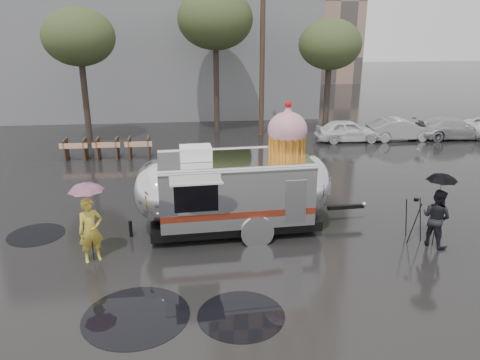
{
  "coord_description": "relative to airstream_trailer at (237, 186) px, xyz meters",
  "views": [
    {
      "loc": [
        -1.45,
        -12.29,
        6.41
      ],
      "look_at": [
        -0.04,
        1.33,
        1.67
      ],
      "focal_mm": 35.0,
      "sensor_mm": 36.0,
      "label": 1
    }
  ],
  "objects": [
    {
      "name": "parked_cars",
      "position": [
        11.93,
        10.67,
        -0.74
      ],
      "size": [
        13.2,
        1.9,
        1.5
      ],
      "color": "silver",
      "rests_on": "ground"
    },
    {
      "name": "umbrella_black",
      "position": [
        5.71,
        -1.7,
        0.45
      ],
      "size": [
        1.05,
        1.05,
        2.27
      ],
      "color": "black",
      "rests_on": "ground"
    },
    {
      "name": "tripod",
      "position": [
        5.22,
        -1.33,
        -0.66
      ],
      "size": [
        0.54,
        0.57,
        1.38
      ],
      "rotation": [
        0.0,
        0.0,
        0.17
      ],
      "color": "black",
      "rests_on": "ground"
    },
    {
      "name": "ground",
      "position": [
        0.15,
        -1.33,
        -1.46
      ],
      "size": [
        120.0,
        120.0,
        0.0
      ],
      "primitive_type": "plane",
      "color": "black",
      "rests_on": "ground"
    },
    {
      "name": "umbrella_pink",
      "position": [
        -4.18,
        -1.63,
        0.48
      ],
      "size": [
        1.14,
        1.14,
        2.33
      ],
      "color": "#CA81A3",
      "rests_on": "ground"
    },
    {
      "name": "tree_right",
      "position": [
        6.15,
        11.67,
        3.6
      ],
      "size": [
        3.36,
        3.36,
        6.42
      ],
      "color": "#382D26",
      "rests_on": "ground"
    },
    {
      "name": "utility_pole",
      "position": [
        2.65,
        12.67,
        3.16
      ],
      "size": [
        1.6,
        0.28,
        9.0
      ],
      "color": "#473323",
      "rests_on": "ground"
    },
    {
      "name": "tree_mid",
      "position": [
        0.15,
        13.67,
        4.88
      ],
      "size": [
        4.2,
        4.2,
        8.03
      ],
      "color": "#382D26",
      "rests_on": "ground"
    },
    {
      "name": "person_left",
      "position": [
        -4.18,
        -1.63,
        -0.54
      ],
      "size": [
        0.78,
        0.67,
        1.84
      ],
      "primitive_type": "imported",
      "rotation": [
        0.0,
        0.0,
        0.42
      ],
      "color": "gold",
      "rests_on": "ground"
    },
    {
      "name": "grey_building",
      "position": [
        -3.85,
        22.67,
        5.04
      ],
      "size": [
        22.0,
        12.0,
        13.0
      ],
      "primitive_type": "cube",
      "color": "slate",
      "rests_on": "ground"
    },
    {
      "name": "puddles",
      "position": [
        -0.94,
        -0.81,
        -1.46
      ],
      "size": [
        10.59,
        10.29,
        0.01
      ],
      "color": "black",
      "rests_on": "ground"
    },
    {
      "name": "person_right",
      "position": [
        5.71,
        -1.7,
        -0.58
      ],
      "size": [
        0.85,
        0.96,
        1.76
      ],
      "primitive_type": "imported",
      "rotation": [
        0.0,
        0.0,
        2.15
      ],
      "color": "black",
      "rests_on": "ground"
    },
    {
      "name": "tree_left",
      "position": [
        -6.85,
        11.67,
        4.02
      ],
      "size": [
        3.64,
        3.64,
        6.95
      ],
      "color": "#382D26",
      "rests_on": "ground"
    },
    {
      "name": "airstream_trailer",
      "position": [
        0.0,
        0.0,
        0.0
      ],
      "size": [
        7.73,
        3.21,
        4.16
      ],
      "rotation": [
        0.0,
        0.0,
        0.06
      ],
      "color": "silver",
      "rests_on": "ground"
    },
    {
      "name": "barricade_row",
      "position": [
        -5.4,
        8.64,
        -0.94
      ],
      "size": [
        4.3,
        0.8,
        1.0
      ],
      "color": "#473323",
      "rests_on": "ground"
    }
  ]
}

